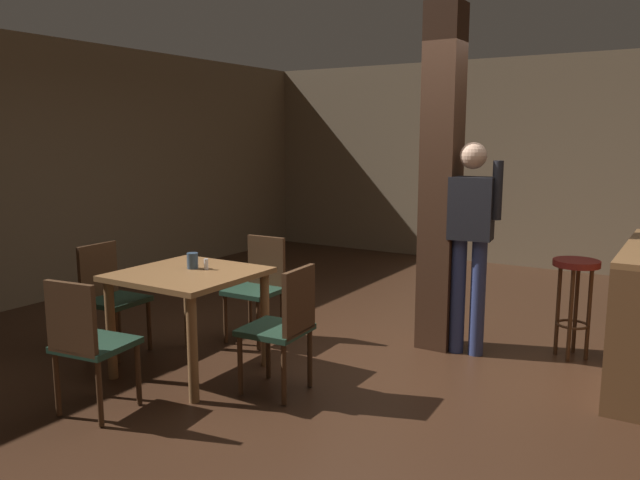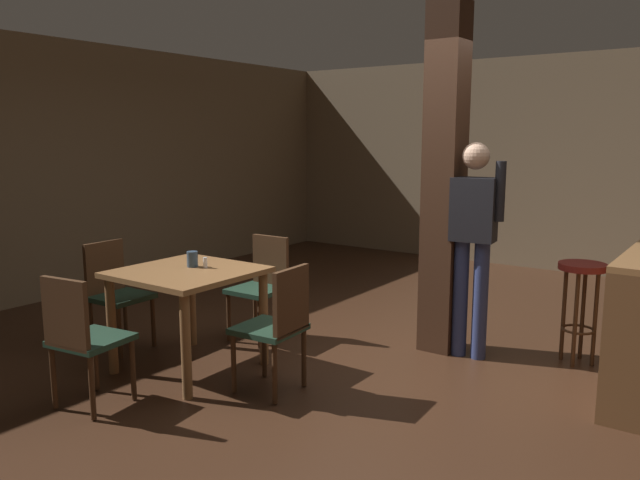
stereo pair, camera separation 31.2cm
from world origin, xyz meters
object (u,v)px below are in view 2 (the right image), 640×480
Objects in this scene: chair_north at (262,282)px; napkin_cup at (192,259)px; salt_shaker at (205,263)px; standing_person at (473,234)px; chair_west at (115,289)px; bar_stool_near at (581,288)px; chair_south at (82,335)px; chair_east at (278,323)px; dining_table at (188,287)px.

chair_north reaches higher than napkin_cup.
salt_shaker is 2.09m from standing_person.
bar_stool_near is at bearing 30.05° from chair_west.
chair_east is at bearing 47.53° from chair_south.
chair_north is 1.84m from standing_person.
standing_person is at bearing -154.35° from bar_stool_near.
chair_east is 1.11× the size of bar_stool_near.
chair_west is (-0.86, -0.03, -0.14)m from dining_table.
chair_north is 1.11× the size of bar_stool_near.
chair_east is at bearing -6.30° from salt_shaker.
chair_west is at bearing -148.70° from standing_person.
salt_shaker is at bearing 173.70° from chair_east.
standing_person is at bearing 31.30° from chair_west.
napkin_cup is (0.82, 0.12, 0.33)m from chair_west.
chair_west is at bearing -149.95° from bar_stool_near.
chair_south is 1.11× the size of bar_stool_near.
dining_table is 1.06× the size of chair_east.
chair_south is at bearing -46.06° from chair_west.
chair_east and chair_west have the same top height.
napkin_cup is at bearing -91.18° from chair_north.
chair_south is at bearing -88.49° from napkin_cup.
bar_stool_near is at bearing 37.80° from dining_table.
napkin_cup is at bearing -144.11° from bar_stool_near.
dining_table is 1.18× the size of bar_stool_near.
salt_shaker is at bearing 8.93° from chair_west.
dining_table is 11.58× the size of salt_shaker.
chair_west is (-1.70, -0.06, 0.00)m from chair_east.
chair_east reaches higher than dining_table.
chair_west reaches higher than salt_shaker.
salt_shaker is 0.05× the size of standing_person.
chair_west is 1.00× the size of chair_north.
chair_north is at bearing -160.01° from standing_person.
chair_west is 1.24m from chair_north.
chair_north is at bearing 135.48° from chair_east.
salt_shaker is at bearing 60.16° from dining_table.
bar_stool_near is at bearing 35.89° from napkin_cup.
chair_south is at bearing -89.68° from chair_north.
chair_east is 1.70m from chair_west.
standing_person is 0.93m from bar_stool_near.
napkin_cup is (-0.88, 0.06, 0.33)m from chair_east.
chair_west is at bearing -171.69° from napkin_cup.
dining_table is 0.87m from chair_west.
dining_table is 3.02m from bar_stool_near.
salt_shaker is at bearing -143.24° from bar_stool_near.
chair_east is at bearing 2.40° from dining_table.
chair_east reaches higher than salt_shaker.
chair_south reaches higher than salt_shaker.
chair_south is at bearing -90.98° from dining_table.
salt_shaker is (0.09, -0.77, 0.31)m from chair_north.
salt_shaker is (0.08, 1.02, 0.31)m from chair_south.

